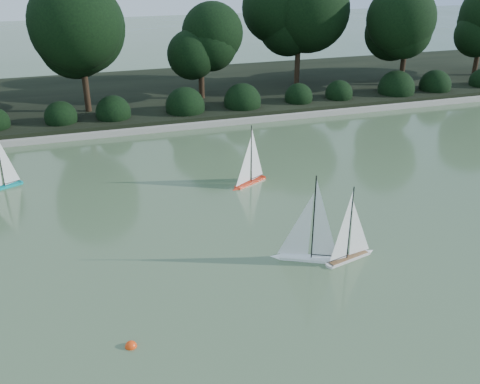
% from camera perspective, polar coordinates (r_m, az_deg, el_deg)
% --- Properties ---
extents(ground, '(80.00, 80.00, 0.00)m').
position_cam_1_polar(ground, '(9.47, 7.06, -9.23)').
color(ground, '#354D2E').
rests_on(ground, ground).
extents(pond_coping, '(40.00, 0.35, 0.18)m').
position_cam_1_polar(pond_coping, '(17.24, -5.36, 7.11)').
color(pond_coping, gray).
rests_on(pond_coping, ground).
extents(far_bank, '(40.00, 8.00, 0.30)m').
position_cam_1_polar(far_bank, '(21.00, -7.84, 10.35)').
color(far_bank, black).
rests_on(far_bank, ground).
extents(tree_line, '(26.31, 3.93, 4.39)m').
position_cam_1_polar(tree_line, '(19.28, -3.63, 16.81)').
color(tree_line, black).
rests_on(tree_line, ground).
extents(shrub_hedge, '(29.10, 1.10, 1.10)m').
position_cam_1_polar(shrub_hedge, '(17.98, -6.05, 9.02)').
color(shrub_hedge, black).
rests_on(shrub_hedge, ground).
extents(sailboat_white_a, '(1.24, 0.74, 1.78)m').
position_cam_1_polar(sailboat_white_a, '(9.88, 6.80, -5.73)').
color(sailboat_white_a, white).
rests_on(sailboat_white_a, ground).
extents(sailboat_white_b, '(1.15, 0.46, 1.58)m').
position_cam_1_polar(sailboat_white_b, '(10.08, 11.96, -5.73)').
color(sailboat_white_b, silver).
rests_on(sailboat_white_b, ground).
extents(sailboat_orange, '(1.07, 0.67, 1.55)m').
position_cam_1_polar(sailboat_orange, '(12.90, 0.85, 1.82)').
color(sailboat_orange, red).
rests_on(sailboat_orange, ground).
extents(race_buoy, '(0.17, 0.17, 0.17)m').
position_cam_1_polar(race_buoy, '(8.18, -11.55, -15.84)').
color(race_buoy, '#F03C0C').
rests_on(race_buoy, ground).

